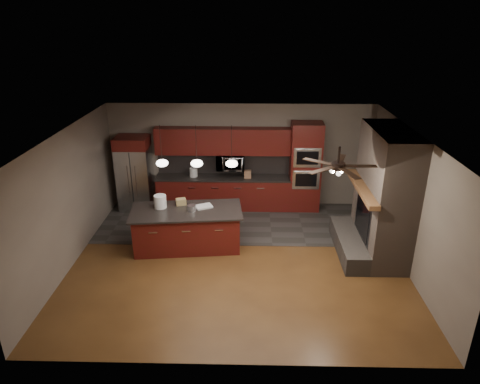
{
  "coord_description": "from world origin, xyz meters",
  "views": [
    {
      "loc": [
        0.24,
        -7.98,
        4.94
      ],
      "look_at": [
        0.03,
        0.6,
        1.34
      ],
      "focal_mm": 32.0,
      "sensor_mm": 36.0,
      "label": 1
    }
  ],
  "objects_px": {
    "oven_tower": "(305,167)",
    "counter_bucket": "(194,172)",
    "refrigerator": "(135,173)",
    "kitchen_island": "(187,228)",
    "paint_tray": "(204,206)",
    "microwave": "(230,162)",
    "white_bucket": "(160,202)",
    "counter_box": "(248,174)",
    "paint_can": "(192,208)",
    "cardboard_box": "(181,202)"
  },
  "relations": [
    {
      "from": "oven_tower",
      "to": "microwave",
      "type": "relative_size",
      "value": 3.25
    },
    {
      "from": "kitchen_island",
      "to": "counter_bucket",
      "type": "distance_m",
      "value": 2.23
    },
    {
      "from": "paint_can",
      "to": "white_bucket",
      "type": "bearing_deg",
      "value": 168.07
    },
    {
      "from": "microwave",
      "to": "kitchen_island",
      "type": "bearing_deg",
      "value": -111.84
    },
    {
      "from": "counter_bucket",
      "to": "microwave",
      "type": "bearing_deg",
      "value": 2.9
    },
    {
      "from": "oven_tower",
      "to": "counter_bucket",
      "type": "bearing_deg",
      "value": 179.86
    },
    {
      "from": "cardboard_box",
      "to": "white_bucket",
      "type": "bearing_deg",
      "value": -175.97
    },
    {
      "from": "white_bucket",
      "to": "counter_box",
      "type": "height_order",
      "value": "white_bucket"
    },
    {
      "from": "white_bucket",
      "to": "oven_tower",
      "type": "bearing_deg",
      "value": 30.4
    },
    {
      "from": "paint_can",
      "to": "cardboard_box",
      "type": "bearing_deg",
      "value": 131.7
    },
    {
      "from": "refrigerator",
      "to": "kitchen_island",
      "type": "xyz_separation_m",
      "value": [
        1.66,
        -2.08,
        -0.54
      ]
    },
    {
      "from": "paint_tray",
      "to": "counter_bucket",
      "type": "height_order",
      "value": "counter_bucket"
    },
    {
      "from": "cardboard_box",
      "to": "counter_bucket",
      "type": "height_order",
      "value": "counter_bucket"
    },
    {
      "from": "microwave",
      "to": "kitchen_island",
      "type": "height_order",
      "value": "microwave"
    },
    {
      "from": "refrigerator",
      "to": "cardboard_box",
      "type": "height_order",
      "value": "refrigerator"
    },
    {
      "from": "microwave",
      "to": "paint_can",
      "type": "height_order",
      "value": "microwave"
    },
    {
      "from": "paint_tray",
      "to": "microwave",
      "type": "bearing_deg",
      "value": 51.37
    },
    {
      "from": "refrigerator",
      "to": "kitchen_island",
      "type": "height_order",
      "value": "refrigerator"
    },
    {
      "from": "kitchen_island",
      "to": "counter_box",
      "type": "bearing_deg",
      "value": 51.3
    },
    {
      "from": "paint_can",
      "to": "cardboard_box",
      "type": "distance_m",
      "value": 0.43
    },
    {
      "from": "paint_tray",
      "to": "refrigerator",
      "type": "bearing_deg",
      "value": 112.21
    },
    {
      "from": "counter_box",
      "to": "microwave",
      "type": "bearing_deg",
      "value": 170.46
    },
    {
      "from": "paint_tray",
      "to": "counter_bucket",
      "type": "distance_m",
      "value": 2.05
    },
    {
      "from": "kitchen_island",
      "to": "paint_tray",
      "type": "xyz_separation_m",
      "value": [
        0.38,
        0.17,
        0.47
      ]
    },
    {
      "from": "cardboard_box",
      "to": "counter_bucket",
      "type": "relative_size",
      "value": 0.92
    },
    {
      "from": "refrigerator",
      "to": "white_bucket",
      "type": "distance_m",
      "value": 2.22
    },
    {
      "from": "oven_tower",
      "to": "paint_can",
      "type": "distance_m",
      "value": 3.5
    },
    {
      "from": "paint_tray",
      "to": "kitchen_island",
      "type": "bearing_deg",
      "value": 179.58
    },
    {
      "from": "microwave",
      "to": "kitchen_island",
      "type": "relative_size",
      "value": 0.29
    },
    {
      "from": "microwave",
      "to": "counter_box",
      "type": "distance_m",
      "value": 0.56
    },
    {
      "from": "microwave",
      "to": "white_bucket",
      "type": "relative_size",
      "value": 2.5
    },
    {
      "from": "paint_can",
      "to": "paint_tray",
      "type": "bearing_deg",
      "value": 38.51
    },
    {
      "from": "microwave",
      "to": "paint_tray",
      "type": "xyz_separation_m",
      "value": [
        -0.51,
        -2.04,
        -0.36
      ]
    },
    {
      "from": "paint_can",
      "to": "cardboard_box",
      "type": "relative_size",
      "value": 0.89
    },
    {
      "from": "refrigerator",
      "to": "oven_tower",
      "type": "bearing_deg",
      "value": 0.94
    },
    {
      "from": "kitchen_island",
      "to": "counter_box",
      "type": "xyz_separation_m",
      "value": [
        1.35,
        2.11,
        0.54
      ]
    },
    {
      "from": "kitchen_island",
      "to": "paint_tray",
      "type": "height_order",
      "value": "paint_tray"
    },
    {
      "from": "paint_can",
      "to": "paint_tray",
      "type": "xyz_separation_m",
      "value": [
        0.25,
        0.2,
        -0.05
      ]
    },
    {
      "from": "paint_tray",
      "to": "counter_box",
      "type": "bearing_deg",
      "value": 38.79
    },
    {
      "from": "white_bucket",
      "to": "counter_box",
      "type": "xyz_separation_m",
      "value": [
        1.94,
        1.98,
        -0.07
      ]
    },
    {
      "from": "counter_bucket",
      "to": "cardboard_box",
      "type": "bearing_deg",
      "value": -91.67
    },
    {
      "from": "counter_bucket",
      "to": "kitchen_island",
      "type": "bearing_deg",
      "value": -87.3
    },
    {
      "from": "paint_can",
      "to": "microwave",
      "type": "bearing_deg",
      "value": 71.36
    },
    {
      "from": "microwave",
      "to": "counter_box",
      "type": "xyz_separation_m",
      "value": [
        0.46,
        -0.1,
        -0.3
      ]
    },
    {
      "from": "kitchen_island",
      "to": "refrigerator",
      "type": "bearing_deg",
      "value": 122.47
    },
    {
      "from": "white_bucket",
      "to": "kitchen_island",
      "type": "bearing_deg",
      "value": -12.11
    },
    {
      "from": "paint_can",
      "to": "counter_bucket",
      "type": "xyz_separation_m",
      "value": [
        -0.23,
        2.18,
        0.04
      ]
    },
    {
      "from": "counter_bucket",
      "to": "oven_tower",
      "type": "bearing_deg",
      "value": -0.14
    },
    {
      "from": "oven_tower",
      "to": "refrigerator",
      "type": "distance_m",
      "value": 4.52
    },
    {
      "from": "white_bucket",
      "to": "counter_box",
      "type": "relative_size",
      "value": 1.46
    }
  ]
}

